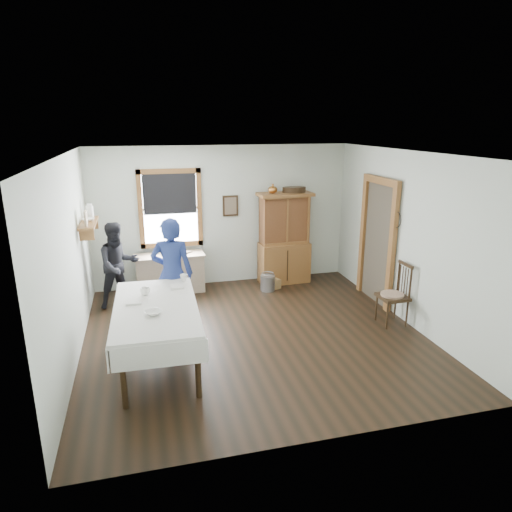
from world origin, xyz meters
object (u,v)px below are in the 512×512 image
Objects in this scene: china_hutch at (284,238)px; woman_blue at (173,278)px; dining_table at (157,335)px; pail at (268,283)px; work_counter at (170,273)px; figure_dark at (119,268)px; spindle_chair at (393,294)px; wicker_basket at (272,284)px.

woman_blue is (-2.31, -1.60, -0.09)m from china_hutch.
dining_table is 3.18m from pail.
china_hutch is at bearing -1.05° from work_counter.
work_counter is 0.93× the size of figure_dark.
work_counter is at bearing 143.60° from spindle_chair.
figure_dark is at bearing 103.65° from dining_table.
wicker_basket is at bearing -11.06° from work_counter.
china_hutch is 0.96m from pail.
work_counter is at bearing 177.69° from china_hutch.
wicker_basket is at bearing -18.01° from figure_dark.
work_counter is 1.65m from woman_blue.
spindle_chair is 0.73× the size of figure_dark.
pail is at bearing -140.96° from china_hutch.
pail is 0.22× the size of figure_dark.
spindle_chair is at bearing -44.85° from figure_dark.
dining_table is at bearing -133.13° from pail.
dining_table reaches higher than wicker_basket.
figure_dark reaches higher than pail.
spindle_chair is 2.48m from pail.
pail is 2.76m from figure_dark.
spindle_chair reaches higher than wicker_basket.
wicker_basket is 0.19× the size of woman_blue.
dining_table is 7.00× the size of pail.
china_hutch reaches higher than pail.
work_counter reaches higher than wicker_basket.
china_hutch is at bearing -12.30° from figure_dark.
spindle_chair is at bearing -68.43° from china_hutch.
figure_dark reaches higher than work_counter.
work_counter is 0.79× the size of woman_blue.
pail is 0.13m from wicker_basket.
spindle_chair is at bearing -52.08° from pail.
wicker_basket is (0.10, 0.06, -0.06)m from pail.
wicker_basket is 2.44m from woman_blue.
spindle_chair is 3.38× the size of pail.
dining_table reaches higher than work_counter.
figure_dark is at bearing -39.25° from woman_blue.
pail is 0.18× the size of woman_blue.
figure_dark is at bearing -173.84° from china_hutch.
china_hutch is 3.20m from figure_dark.
spindle_chair is (3.67, 0.38, 0.09)m from dining_table.
figure_dark is (-0.84, 1.11, -0.12)m from woman_blue.
china_hutch reaches higher than dining_table.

